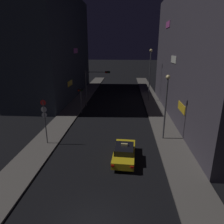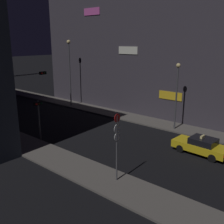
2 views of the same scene
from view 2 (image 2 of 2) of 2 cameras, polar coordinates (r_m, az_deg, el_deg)
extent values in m
cube|color=#5B5651|center=(37.49, -7.21, 1.36)|extent=(2.95, 58.00, 0.14)
cube|color=#3D3842|center=(36.76, 8.51, 14.47)|extent=(10.28, 29.92, 17.19)
cube|color=yellow|center=(29.88, 12.63, 3.50)|extent=(0.08, 2.80, 0.90)
cube|color=white|center=(32.49, 3.52, 13.31)|extent=(0.08, 2.80, 0.90)
cube|color=#D859B2|center=(36.55, -4.45, 21.06)|extent=(0.08, 2.80, 0.90)
cube|color=yellow|center=(22.71, 18.75, -7.21)|extent=(2.05, 4.50, 0.60)
cube|color=black|center=(22.44, 19.33, -6.03)|extent=(1.69, 2.07, 0.50)
cube|color=red|center=(21.30, 23.36, -8.91)|extent=(0.24, 0.07, 0.16)
cylinder|color=black|center=(22.70, 14.68, -7.72)|extent=(0.26, 0.65, 0.64)
cylinder|color=black|center=(24.03, 16.54, -6.55)|extent=(0.26, 0.65, 0.64)
cylinder|color=black|center=(21.67, 21.07, -9.40)|extent=(0.26, 0.65, 0.64)
cylinder|color=black|center=(23.06, 22.62, -8.06)|extent=(0.26, 0.65, 0.64)
cube|color=#F4E08C|center=(22.36, 19.17, -5.13)|extent=(0.57, 0.21, 0.20)
cylinder|color=#47474C|center=(28.13, -20.48, 1.87)|extent=(0.16, 0.16, 5.89)
cylinder|color=#47474C|center=(28.59, -17.84, 7.80)|extent=(3.60, 0.10, 0.10)
cube|color=black|center=(29.58, -14.89, 8.24)|extent=(0.80, 0.28, 0.32)
sphere|color=red|center=(29.30, -15.09, 8.16)|extent=(0.20, 0.20, 0.20)
sphere|color=#3F2D0C|center=(29.44, -14.69, 8.22)|extent=(0.20, 0.20, 0.20)
sphere|color=#0C3319|center=(29.58, -14.30, 8.28)|extent=(0.20, 0.20, 0.20)
cylinder|color=#47474C|center=(25.05, -15.62, -1.81)|extent=(0.16, 0.16, 3.76)
cube|color=black|center=(24.64, -15.88, 1.81)|extent=(0.80, 0.28, 0.32)
sphere|color=red|center=(24.36, -16.13, 1.65)|extent=(0.20, 0.20, 0.20)
sphere|color=#3F2D0C|center=(24.50, -15.65, 1.76)|extent=(0.20, 0.20, 0.20)
sphere|color=#0C3319|center=(24.63, -15.18, 1.86)|extent=(0.20, 0.20, 0.20)
cylinder|color=#47474C|center=(16.78, 1.05, -8.04)|extent=(0.10, 0.10, 4.40)
cylinder|color=red|center=(16.07, 1.14, -1.32)|extent=(0.55, 0.03, 0.55)
cylinder|color=white|center=(16.27, 1.12, -3.61)|extent=(0.58, 0.03, 0.58)
cylinder|color=white|center=(16.46, 1.11, -5.46)|extent=(0.52, 0.03, 0.52)
cylinder|color=#47474C|center=(27.24, 13.85, 2.76)|extent=(0.16, 0.16, 6.32)
sphere|color=#F4D88C|center=(26.74, 14.31, 9.84)|extent=(0.44, 0.44, 0.44)
cylinder|color=#47474C|center=(37.04, -9.18, 7.92)|extent=(0.16, 0.16, 8.49)
sphere|color=#F4D88C|center=(36.76, -9.48, 14.89)|extent=(0.51, 0.51, 0.51)
camera|label=1|loc=(21.66, 64.57, 8.14)|focal=32.58mm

